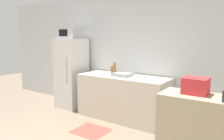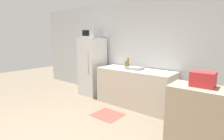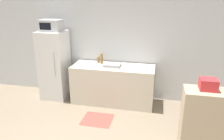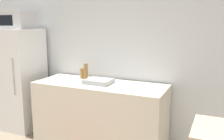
% 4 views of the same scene
% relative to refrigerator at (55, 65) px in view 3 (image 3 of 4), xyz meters
% --- Properties ---
extents(wall_back, '(8.00, 0.06, 2.60)m').
position_rel_refrigerator_xyz_m(wall_back, '(1.36, 0.41, 0.48)').
color(wall_back, silver).
rests_on(wall_back, ground_plane).
extents(refrigerator, '(0.60, 0.64, 1.63)m').
position_rel_refrigerator_xyz_m(refrigerator, '(0.00, 0.00, 0.00)').
color(refrigerator, silver).
rests_on(refrigerator, ground_plane).
extents(microwave, '(0.49, 0.37, 0.26)m').
position_rel_refrigerator_xyz_m(microwave, '(-0.00, -0.00, 0.95)').
color(microwave, '#BCBCC1').
rests_on(microwave, refrigerator).
extents(counter, '(1.87, 0.69, 0.89)m').
position_rel_refrigerator_xyz_m(counter, '(1.44, 0.00, -0.37)').
color(counter, beige).
rests_on(counter, ground_plane).
extents(sink_basin, '(0.37, 0.31, 0.06)m').
position_rel_refrigerator_xyz_m(sink_basin, '(1.43, 0.00, 0.10)').
color(sink_basin, '#9EA3A8').
rests_on(sink_basin, counter).
extents(bottle_tall, '(0.06, 0.06, 0.25)m').
position_rel_refrigerator_xyz_m(bottle_tall, '(1.14, 0.14, 0.19)').
color(bottle_tall, olive).
rests_on(bottle_tall, counter).
extents(bottle_short, '(0.06, 0.06, 0.16)m').
position_rel_refrigerator_xyz_m(bottle_short, '(1.05, 0.19, 0.15)').
color(bottle_short, olive).
rests_on(bottle_short, counter).
extents(shelf_cabinet, '(0.79, 0.40, 1.08)m').
position_rel_refrigerator_xyz_m(shelf_cabinet, '(3.25, -1.43, -0.28)').
color(shelf_cabinet, tan).
rests_on(shelf_cabinet, ground_plane).
extents(basket, '(0.25, 0.22, 0.17)m').
position_rel_refrigerator_xyz_m(basket, '(3.18, -1.39, 0.35)').
color(basket, red).
rests_on(basket, shelf_cabinet).
extents(kitchen_rug, '(0.60, 0.54, 0.01)m').
position_rel_refrigerator_xyz_m(kitchen_rug, '(1.30, -0.86, -0.81)').
color(kitchen_rug, '#99473D').
rests_on(kitchen_rug, ground_plane).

